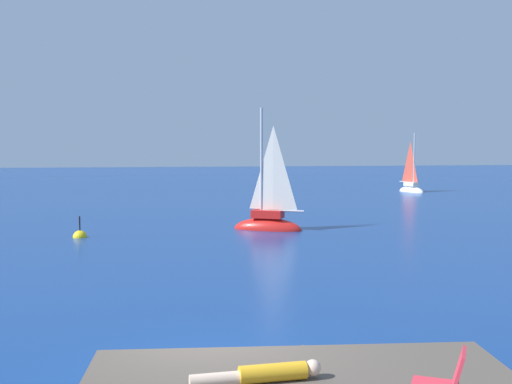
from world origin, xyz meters
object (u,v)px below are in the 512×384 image
Objects in this scene: beach_chair at (445,380)px; marker_buoy at (80,237)px; sailboat_near at (268,223)px; person_sunbather at (263,374)px; sailboat_far at (411,189)px.

marker_buoy is (-6.72, 19.46, -1.18)m from beach_chair.
beach_chair is 0.71× the size of marker_buoy.
person_sunbather is (-2.93, -19.30, 0.55)m from sailboat_near.
sailboat_far is at bearing -101.35° from sailboat_near.
beach_chair is at bearing 112.06° from sailboat_near.
person_sunbather is 18.77m from marker_buoy.
beach_chair reaches higher than marker_buoy.
sailboat_near is 7.21× the size of beach_chair.
beach_chair reaches higher than person_sunbather.
sailboat_near reaches higher than person_sunbather.
person_sunbather is at bearing 106.26° from sailboat_near.
sailboat_near is at bearing 8.65° from marker_buoy.
sailboat_far is at bearing -83.55° from beach_chair.
sailboat_near is at bearing -66.10° from beach_chair.
person_sunbather is 2.35m from beach_chair.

